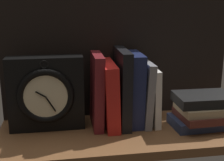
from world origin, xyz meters
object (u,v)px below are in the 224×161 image
at_px(framed_clock, 46,94).
at_px(book_stack_side, 202,111).
at_px(book_navy_bierce, 134,89).
at_px(book_white_catcher, 152,95).
at_px(book_gray_chess, 145,93).
at_px(book_maroon_dawkins, 97,91).
at_px(book_red_requiem, 109,94).
at_px(book_black_skeptic, 121,88).

relative_size(framed_clock, book_stack_side, 1.19).
distance_m(book_navy_bierce, book_white_catcher, 0.06).
distance_m(book_gray_chess, book_stack_side, 0.17).
xyz_separation_m(book_navy_bierce, framed_clock, (-0.25, -0.00, -0.00)).
xyz_separation_m(book_gray_chess, book_white_catcher, (0.02, 0.00, -0.01)).
bearing_deg(book_maroon_dawkins, book_gray_chess, 0.00).
height_order(book_navy_bierce, book_gray_chess, book_navy_bierce).
xyz_separation_m(book_maroon_dawkins, book_navy_bierce, (0.11, 0.00, -0.00)).
bearing_deg(book_red_requiem, book_white_catcher, 0.00).
bearing_deg(book_stack_side, book_red_requiem, 167.52).
xyz_separation_m(book_maroon_dawkins, book_red_requiem, (0.04, 0.00, -0.01)).
bearing_deg(book_navy_bierce, book_white_catcher, 0.00).
distance_m(book_red_requiem, book_white_catcher, 0.13).
relative_size(book_maroon_dawkins, book_gray_chess, 1.14).
relative_size(book_white_catcher, framed_clock, 0.81).
height_order(book_red_requiem, book_black_skeptic, book_black_skeptic).
distance_m(book_maroon_dawkins, book_white_catcher, 0.17).
bearing_deg(book_navy_bierce, book_black_skeptic, 180.00).
bearing_deg(book_maroon_dawkins, book_red_requiem, 0.00).
bearing_deg(book_navy_bierce, book_stack_side, -17.04).
bearing_deg(framed_clock, book_navy_bierce, 0.72).
distance_m(book_navy_bierce, book_gray_chess, 0.04).
relative_size(book_navy_bierce, book_gray_chess, 1.13).
distance_m(book_red_requiem, book_navy_bierce, 0.07).
distance_m(book_gray_chess, framed_clock, 0.29).
distance_m(book_black_skeptic, framed_clock, 0.22).
bearing_deg(book_stack_side, book_gray_chess, 159.56).
height_order(book_navy_bierce, book_white_catcher, book_navy_bierce).
relative_size(book_navy_bierce, book_white_catcher, 1.25).
bearing_deg(book_white_catcher, book_stack_side, -23.52).
bearing_deg(book_red_requiem, book_stack_side, -12.48).
relative_size(book_maroon_dawkins, framed_clock, 1.01).
height_order(book_black_skeptic, book_navy_bierce, book_black_skeptic).
bearing_deg(book_stack_side, book_maroon_dawkins, 168.94).
bearing_deg(book_gray_chess, book_maroon_dawkins, 180.00).
bearing_deg(book_maroon_dawkins, book_white_catcher, 0.00).
bearing_deg(book_stack_side, book_white_catcher, 156.48).
height_order(book_maroon_dawkins, book_black_skeptic, book_black_skeptic).
bearing_deg(book_black_skeptic, book_maroon_dawkins, 180.00).
relative_size(book_maroon_dawkins, book_black_skeptic, 0.95).
distance_m(book_gray_chess, book_white_catcher, 0.02).
relative_size(book_navy_bierce, book_stack_side, 1.21).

